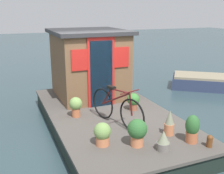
{
  "coord_description": "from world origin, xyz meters",
  "views": [
    {
      "loc": [
        -5.82,
        2.34,
        2.88
      ],
      "look_at": [
        -0.2,
        0.0,
        1.14
      ],
      "focal_mm": 43.78,
      "sensor_mm": 36.0,
      "label": 1
    }
  ],
  "objects_px": {
    "houseboat_cabin": "(89,63)",
    "potted_plant_lavender": "(76,106)",
    "potted_plant_basil": "(102,134)",
    "potted_plant_rosemary": "(163,141)",
    "potted_plant_ivy": "(192,128)",
    "potted_plant_fern": "(137,131)",
    "potted_plant_thyme": "(169,123)",
    "mooring_bollard": "(210,141)",
    "dinghy_boat": "(214,82)",
    "bicycle": "(116,108)",
    "potted_plant_sage": "(133,101)"
  },
  "relations": [
    {
      "from": "bicycle",
      "to": "potted_plant_fern",
      "type": "bearing_deg",
      "value": 178.11
    },
    {
      "from": "potted_plant_thyme",
      "to": "mooring_bollard",
      "type": "relative_size",
      "value": 2.23
    },
    {
      "from": "bicycle",
      "to": "dinghy_boat",
      "type": "xyz_separation_m",
      "value": [
        2.53,
        -5.06,
        -0.58
      ]
    },
    {
      "from": "houseboat_cabin",
      "to": "mooring_bollard",
      "type": "bearing_deg",
      "value": -164.63
    },
    {
      "from": "potted_plant_sage",
      "to": "mooring_bollard",
      "type": "relative_size",
      "value": 1.85
    },
    {
      "from": "potted_plant_rosemary",
      "to": "potted_plant_fern",
      "type": "relative_size",
      "value": 0.72
    },
    {
      "from": "potted_plant_fern",
      "to": "potted_plant_sage",
      "type": "bearing_deg",
      "value": -24.78
    },
    {
      "from": "potted_plant_fern",
      "to": "potted_plant_ivy",
      "type": "bearing_deg",
      "value": -104.82
    },
    {
      "from": "potted_plant_fern",
      "to": "dinghy_boat",
      "type": "distance_m",
      "value": 6.24
    },
    {
      "from": "potted_plant_fern",
      "to": "potted_plant_ivy",
      "type": "relative_size",
      "value": 0.95
    },
    {
      "from": "bicycle",
      "to": "mooring_bollard",
      "type": "distance_m",
      "value": 1.99
    },
    {
      "from": "potted_plant_basil",
      "to": "potted_plant_lavender",
      "type": "bearing_deg",
      "value": 2.9
    },
    {
      "from": "bicycle",
      "to": "potted_plant_basil",
      "type": "xyz_separation_m",
      "value": [
        -0.76,
        0.62,
        -0.16
      ]
    },
    {
      "from": "bicycle",
      "to": "potted_plant_lavender",
      "type": "distance_m",
      "value": 1.05
    },
    {
      "from": "houseboat_cabin",
      "to": "potted_plant_lavender",
      "type": "bearing_deg",
      "value": 150.77
    },
    {
      "from": "houseboat_cabin",
      "to": "potted_plant_thyme",
      "type": "xyz_separation_m",
      "value": [
        -3.11,
        -0.66,
        -0.71
      ]
    },
    {
      "from": "potted_plant_fern",
      "to": "potted_plant_lavender",
      "type": "relative_size",
      "value": 1.09
    },
    {
      "from": "potted_plant_rosemary",
      "to": "mooring_bollard",
      "type": "height_order",
      "value": "potted_plant_rosemary"
    },
    {
      "from": "potted_plant_thyme",
      "to": "potted_plant_ivy",
      "type": "bearing_deg",
      "value": -154.06
    },
    {
      "from": "potted_plant_basil",
      "to": "potted_plant_ivy",
      "type": "xyz_separation_m",
      "value": [
        -0.54,
        -1.61,
        0.05
      ]
    },
    {
      "from": "potted_plant_thyme",
      "to": "potted_plant_rosemary",
      "type": "distance_m",
      "value": 0.67
    },
    {
      "from": "potted_plant_basil",
      "to": "potted_plant_lavender",
      "type": "relative_size",
      "value": 0.92
    },
    {
      "from": "potted_plant_basil",
      "to": "potted_plant_lavender",
      "type": "height_order",
      "value": "potted_plant_lavender"
    },
    {
      "from": "houseboat_cabin",
      "to": "potted_plant_sage",
      "type": "bearing_deg",
      "value": -158.25
    },
    {
      "from": "potted_plant_sage",
      "to": "potted_plant_basil",
      "type": "bearing_deg",
      "value": 136.31
    },
    {
      "from": "mooring_bollard",
      "to": "potted_plant_thyme",
      "type": "bearing_deg",
      "value": 28.89
    },
    {
      "from": "houseboat_cabin",
      "to": "dinghy_boat",
      "type": "xyz_separation_m",
      "value": [
        0.29,
        -4.94,
        -1.14
      ]
    },
    {
      "from": "potted_plant_basil",
      "to": "potted_plant_lavender",
      "type": "xyz_separation_m",
      "value": [
        1.55,
        0.08,
        0.04
      ]
    },
    {
      "from": "potted_plant_thyme",
      "to": "mooring_bollard",
      "type": "bearing_deg",
      "value": -151.11
    },
    {
      "from": "houseboat_cabin",
      "to": "dinghy_boat",
      "type": "distance_m",
      "value": 5.08
    },
    {
      "from": "potted_plant_lavender",
      "to": "mooring_bollard",
      "type": "bearing_deg",
      "value": -141.76
    },
    {
      "from": "dinghy_boat",
      "to": "houseboat_cabin",
      "type": "bearing_deg",
      "value": 93.35
    },
    {
      "from": "houseboat_cabin",
      "to": "potted_plant_fern",
      "type": "distance_m",
      "value": 3.35
    },
    {
      "from": "dinghy_boat",
      "to": "potted_plant_rosemary",
      "type": "bearing_deg",
      "value": 129.37
    },
    {
      "from": "potted_plant_lavender",
      "to": "bicycle",
      "type": "bearing_deg",
      "value": -138.53
    },
    {
      "from": "potted_plant_sage",
      "to": "dinghy_boat",
      "type": "height_order",
      "value": "potted_plant_sage"
    },
    {
      "from": "bicycle",
      "to": "potted_plant_thyme",
      "type": "height_order",
      "value": "bicycle"
    },
    {
      "from": "potted_plant_rosemary",
      "to": "potted_plant_ivy",
      "type": "bearing_deg",
      "value": -85.57
    },
    {
      "from": "potted_plant_ivy",
      "to": "bicycle",
      "type": "bearing_deg",
      "value": 37.22
    },
    {
      "from": "dinghy_boat",
      "to": "potted_plant_lavender",
      "type": "bearing_deg",
      "value": 106.89
    },
    {
      "from": "houseboat_cabin",
      "to": "mooring_bollard",
      "type": "xyz_separation_m",
      "value": [
        -3.83,
        -1.05,
        -0.83
      ]
    },
    {
      "from": "potted_plant_thyme",
      "to": "potted_plant_rosemary",
      "type": "xyz_separation_m",
      "value": [
        -0.49,
        0.45,
        -0.07
      ]
    },
    {
      "from": "potted_plant_lavender",
      "to": "dinghy_boat",
      "type": "xyz_separation_m",
      "value": [
        1.75,
        -5.75,
        -0.46
      ]
    },
    {
      "from": "bicycle",
      "to": "potted_plant_ivy",
      "type": "height_order",
      "value": "bicycle"
    },
    {
      "from": "potted_plant_fern",
      "to": "houseboat_cabin",
      "type": "bearing_deg",
      "value": -2.73
    },
    {
      "from": "potted_plant_basil",
      "to": "potted_plant_ivy",
      "type": "distance_m",
      "value": 1.69
    },
    {
      "from": "potted_plant_lavender",
      "to": "dinghy_boat",
      "type": "bearing_deg",
      "value": -73.11
    },
    {
      "from": "potted_plant_sage",
      "to": "potted_plant_lavender",
      "type": "xyz_separation_m",
      "value": [
        0.12,
        1.44,
        0.03
      ]
    },
    {
      "from": "bicycle",
      "to": "potted_plant_basil",
      "type": "distance_m",
      "value": 0.99
    },
    {
      "from": "potted_plant_basil",
      "to": "mooring_bollard",
      "type": "distance_m",
      "value": 1.97
    }
  ]
}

